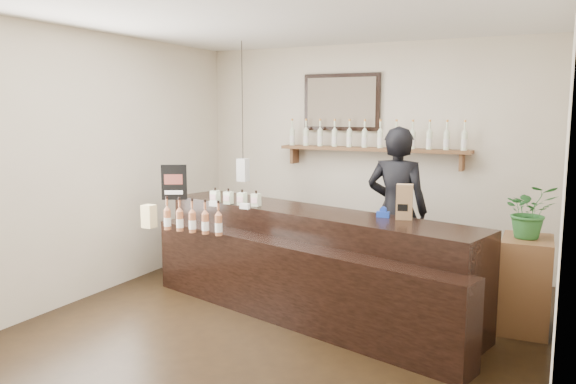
{
  "coord_description": "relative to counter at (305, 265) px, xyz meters",
  "views": [
    {
      "loc": [
        2.24,
        -4.32,
        1.98
      ],
      "look_at": [
        -0.24,
        0.7,
        1.16
      ],
      "focal_mm": 35.0,
      "sensor_mm": 36.0,
      "label": 1
    }
  ],
  "objects": [
    {
      "name": "counter",
      "position": [
        0.0,
        0.0,
        0.0
      ],
      "size": [
        3.6,
        1.86,
        1.16
      ],
      "color": "black",
      "rests_on": "ground"
    },
    {
      "name": "back_wall_decor",
      "position": [
        -0.16,
        1.81,
        1.29
      ],
      "size": [
        2.66,
        0.96,
        1.69
      ],
      "color": "brown",
      "rests_on": "ground"
    },
    {
      "name": "paper_bag",
      "position": [
        0.96,
        0.08,
        0.69
      ],
      "size": [
        0.17,
        0.14,
        0.32
      ],
      "color": "olive",
      "rests_on": "counter"
    },
    {
      "name": "ground",
      "position": [
        -0.01,
        -0.57,
        -0.47
      ],
      "size": [
        5.0,
        5.0,
        0.0
      ],
      "primitive_type": "plane",
      "color": "black",
      "rests_on": "ground"
    },
    {
      "name": "potted_plant",
      "position": [
        1.99,
        0.44,
        0.62
      ],
      "size": [
        0.53,
        0.5,
        0.49
      ],
      "primitive_type": "imported",
      "rotation": [
        0.0,
        0.0,
        0.32
      ],
      "color": "#266028",
      "rests_on": "side_cabinet"
    },
    {
      "name": "tape_dispenser",
      "position": [
        0.76,
        0.08,
        0.57
      ],
      "size": [
        0.12,
        0.05,
        0.1
      ],
      "color": "#1736A4",
      "rests_on": "counter"
    },
    {
      "name": "shopkeeper",
      "position": [
        0.64,
        0.98,
        0.56
      ],
      "size": [
        0.75,
        0.49,
        2.05
      ],
      "primitive_type": "imported",
      "rotation": [
        0.0,
        0.0,
        3.14
      ],
      "color": "black",
      "rests_on": "ground"
    },
    {
      "name": "side_cabinet",
      "position": [
        1.99,
        0.44,
        -0.04
      ],
      "size": [
        0.44,
        0.6,
        0.85
      ],
      "color": "brown",
      "rests_on": "ground"
    },
    {
      "name": "promo_sign",
      "position": [
        -1.62,
        0.06,
        0.72
      ],
      "size": [
        0.25,
        0.15,
        0.39
      ],
      "color": "black",
      "rests_on": "counter"
    },
    {
      "name": "room_shell",
      "position": [
        -0.01,
        -0.57,
        1.24
      ],
      "size": [
        5.0,
        5.0,
        5.0
      ],
      "color": "beige",
      "rests_on": "ground"
    }
  ]
}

